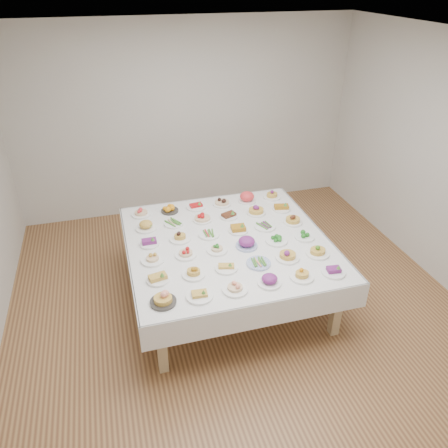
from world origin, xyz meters
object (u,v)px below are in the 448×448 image
object	(u,v)px
dish_0	(163,297)
dish_35	(272,194)
display_table	(228,246)
dish_18	(149,242)

from	to	relation	value
dish_0	dish_35	xyz separation A→B (m)	(1.67, 1.66, -0.02)
display_table	dish_0	world-z (taller)	dish_0
dish_0	dish_35	bearing A→B (deg)	44.78
dish_0	display_table	bearing A→B (deg)	44.59
dish_18	dish_35	bearing A→B (deg)	22.16
dish_0	dish_18	world-z (taller)	dish_0
dish_0	dish_35	world-z (taller)	dish_0
display_table	dish_18	size ratio (longest dim) A/B	10.32
display_table	dish_0	bearing A→B (deg)	-135.41
dish_18	dish_35	size ratio (longest dim) A/B	0.95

